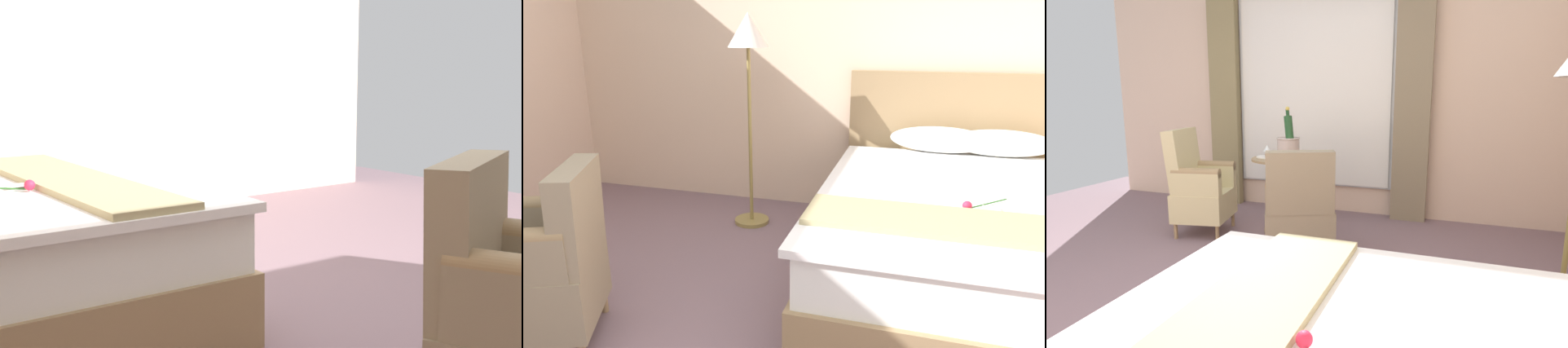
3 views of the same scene
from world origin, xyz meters
TOP-DOWN VIEW (x-y plane):
  - wall_headboard_side at (0.00, 2.76)m, footprint 5.67×0.12m
  - bed at (0.80, 1.60)m, footprint 1.86×2.20m
  - floor_lamp_brass at (-0.84, 2.13)m, footprint 0.31×0.31m
  - armchair_by_window at (-1.25, 0.40)m, footprint 0.70×0.69m

SIDE VIEW (x-z plane):
  - bed at x=0.80m, z-range -0.26..0.95m
  - armchair_by_window at x=-1.25m, z-range -0.04..0.87m
  - wall_headboard_side at x=0.00m, z-range 0.00..2.71m
  - floor_lamp_brass at x=-0.84m, z-range 0.53..2.18m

